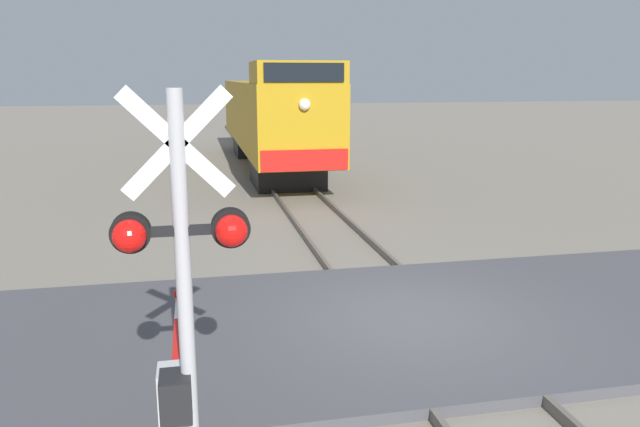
# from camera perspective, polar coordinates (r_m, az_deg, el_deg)

# --- Properties ---
(ground_plane) EXTENTS (160.00, 160.00, 0.00)m
(ground_plane) POSITION_cam_1_polar(r_m,az_deg,el_deg) (9.96, 8.58, -10.31)
(ground_plane) COLOR gray
(rail_track_left) EXTENTS (0.08, 80.00, 0.15)m
(rail_track_left) POSITION_cam_1_polar(r_m,az_deg,el_deg) (9.72, 4.56, -10.33)
(rail_track_left) COLOR #59544C
(rail_track_left) RESTS_ON ground_plane
(rail_track_right) EXTENTS (0.08, 80.00, 0.15)m
(rail_track_right) POSITION_cam_1_polar(r_m,az_deg,el_deg) (10.19, 12.44, -9.48)
(rail_track_right) COLOR #59544C
(rail_track_right) RESTS_ON ground_plane
(road_surface) EXTENTS (36.00, 5.26, 0.15)m
(road_surface) POSITION_cam_1_polar(r_m,az_deg,el_deg) (9.93, 8.60, -9.91)
(road_surface) COLOR #47474C
(road_surface) RESTS_ON ground_plane
(locomotive) EXTENTS (2.81, 16.68, 4.32)m
(locomotive) POSITION_cam_1_polar(r_m,az_deg,el_deg) (26.24, -4.63, 8.98)
(locomotive) COLOR black
(locomotive) RESTS_ON ground_plane
(crossing_signal) EXTENTS (1.18, 0.33, 3.80)m
(crossing_signal) POSITION_cam_1_polar(r_m,az_deg,el_deg) (5.41, -12.69, -4.08)
(crossing_signal) COLOR #ADADB2
(crossing_signal) RESTS_ON ground_plane
(crossing_gate) EXTENTS (0.36, 6.34, 1.27)m
(crossing_gate) POSITION_cam_1_polar(r_m,az_deg,el_deg) (7.07, -12.97, -13.34)
(crossing_gate) COLOR silver
(crossing_gate) RESTS_ON ground_plane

